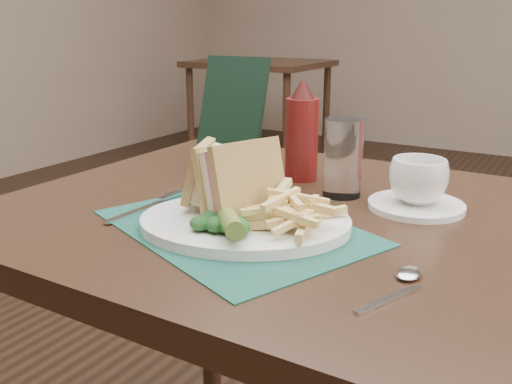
% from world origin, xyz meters
% --- Properties ---
extents(table_bg_left, '(0.90, 0.75, 0.75)m').
position_xyz_m(table_bg_left, '(-1.72, 2.30, 0.38)').
color(table_bg_left, black).
rests_on(table_bg_left, ground).
extents(placemat, '(0.45, 0.39, 0.00)m').
position_xyz_m(placemat, '(-0.02, -0.62, 0.75)').
color(placemat, '#16493D').
rests_on(placemat, table_main).
extents(plate, '(0.37, 0.34, 0.01)m').
position_xyz_m(plate, '(-0.01, -0.62, 0.76)').
color(plate, white).
rests_on(plate, placemat).
extents(sandwich_half_a, '(0.11, 0.12, 0.10)m').
position_xyz_m(sandwich_half_a, '(-0.10, -0.60, 0.82)').
color(sandwich_half_a, tan).
rests_on(sandwich_half_a, plate).
extents(sandwich_half_b, '(0.11, 0.13, 0.11)m').
position_xyz_m(sandwich_half_b, '(-0.04, -0.61, 0.82)').
color(sandwich_half_b, tan).
rests_on(sandwich_half_b, plate).
extents(kale_garnish, '(0.11, 0.08, 0.03)m').
position_xyz_m(kale_garnish, '(-0.01, -0.67, 0.78)').
color(kale_garnish, '#163E19').
rests_on(kale_garnish, plate).
extents(pickle_spear, '(0.10, 0.11, 0.03)m').
position_xyz_m(pickle_spear, '(0.00, -0.68, 0.79)').
color(pickle_spear, '#516C29').
rests_on(pickle_spear, plate).
extents(fries_pile, '(0.18, 0.20, 0.05)m').
position_xyz_m(fries_pile, '(0.06, -0.60, 0.79)').
color(fries_pile, '#EAC875').
rests_on(fries_pile, plate).
extents(fork, '(0.04, 0.17, 0.01)m').
position_xyz_m(fork, '(-0.19, -0.62, 0.76)').
color(fork, silver).
rests_on(fork, placemat).
extents(spoon, '(0.09, 0.15, 0.01)m').
position_xyz_m(spoon, '(0.24, -0.70, 0.76)').
color(spoon, silver).
rests_on(spoon, table_main).
extents(saucer, '(0.16, 0.16, 0.01)m').
position_xyz_m(saucer, '(0.17, -0.40, 0.76)').
color(saucer, white).
rests_on(saucer, table_main).
extents(coffee_cup, '(0.12, 0.12, 0.07)m').
position_xyz_m(coffee_cup, '(0.17, -0.40, 0.80)').
color(coffee_cup, white).
rests_on(coffee_cup, saucer).
extents(drinking_glass, '(0.07, 0.07, 0.13)m').
position_xyz_m(drinking_glass, '(0.05, -0.40, 0.81)').
color(drinking_glass, white).
rests_on(drinking_glass, table_main).
extents(ketchup_bottle, '(0.07, 0.07, 0.19)m').
position_xyz_m(ketchup_bottle, '(-0.06, -0.34, 0.84)').
color(ketchup_bottle, '#56100E').
rests_on(ketchup_bottle, table_main).
extents(check_presenter, '(0.14, 0.09, 0.22)m').
position_xyz_m(check_presenter, '(-0.23, -0.31, 0.86)').
color(check_presenter, black).
rests_on(check_presenter, table_main).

